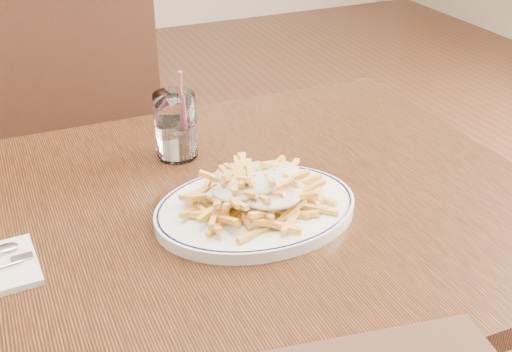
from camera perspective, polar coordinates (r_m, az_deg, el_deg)
name	(u,v)px	position (r m, az deg, el deg)	size (l,w,h in m)	color
table	(185,257)	(1.05, -6.34, -7.18)	(1.20, 0.80, 0.75)	black
chair_far	(60,155)	(1.65, -17.04, 1.79)	(0.46, 0.46, 1.00)	black
fries_plate	(256,209)	(1.00, 0.00, -2.95)	(0.34, 0.30, 0.02)	white
loaded_fries	(256,185)	(0.97, 0.00, -0.78)	(0.25, 0.22, 0.06)	#EBB048
water_glass	(176,129)	(1.16, -7.13, 4.13)	(0.07, 0.07, 0.16)	white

